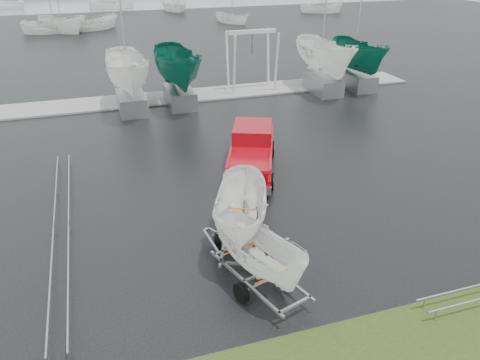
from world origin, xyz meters
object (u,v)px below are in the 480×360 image
(boat_hoist, at_px, (252,52))
(pickup_truck, at_px, (252,149))
(trailer_hitched, at_px, (242,174))
(trailer_parked, at_px, (261,220))

(boat_hoist, bearing_deg, pickup_truck, -109.22)
(trailer_hitched, distance_m, trailer_parked, 2.22)
(pickup_truck, xyz_separation_m, trailer_hitched, (-2.36, -5.79, 1.78))
(pickup_truck, relative_size, boat_hoist, 1.42)
(trailer_parked, relative_size, boat_hoist, 1.05)
(pickup_truck, height_order, boat_hoist, boat_hoist)
(boat_hoist, bearing_deg, trailer_parked, -108.57)
(trailer_hitched, distance_m, boat_hoist, 18.93)
(trailer_hitched, relative_size, boat_hoist, 1.23)
(pickup_truck, height_order, trailer_parked, trailer_parked)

